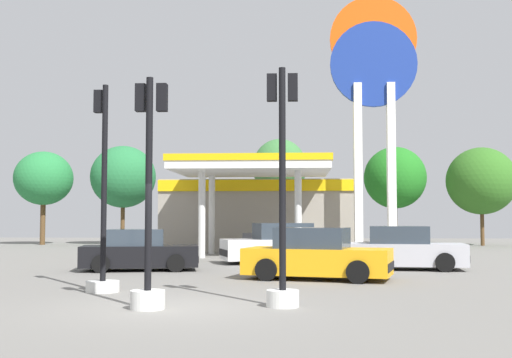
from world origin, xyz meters
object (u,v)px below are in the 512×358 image
Objects in this scene: tree_1 at (123,177)px; station_pole_sign at (374,87)px; traffic_signal_0 at (103,233)px; car_2 at (139,252)px; car_3 at (279,245)px; traffic_signal_2 at (283,217)px; traffic_signal_1 at (149,227)px; tree_4 at (481,181)px; car_1 at (317,256)px; tree_0 at (44,179)px; tree_3 at (395,178)px; tree_2 at (280,168)px; car_0 at (402,250)px.

station_pole_sign is at bearing -34.02° from tree_1.
tree_1 is at bearing 104.51° from traffic_signal_0.
car_2 is 6.13m from car_3.
station_pole_sign reaches higher than traffic_signal_2.
traffic_signal_1 is at bearing -57.31° from traffic_signal_0.
traffic_signal_1 is 33.75m from tree_4.
car_2 is 10.15m from traffic_signal_2.
tree_4 is (24.04, -0.21, -0.38)m from tree_1.
station_pole_sign is at bearing 54.72° from car_3.
traffic_signal_2 reaches higher than car_1.
tree_0 is 24.16m from tree_3.
tree_1 reaches higher than tree_0.
car_3 is 16.71m from tree_2.
station_pole_sign is at bearing 70.61° from traffic_signal_1.
tree_1 is 1.05× the size of tree_4.
car_1 is 26.62m from tree_4.
tree_2 is 13.33m from tree_4.
car_2 is at bearing -140.62° from car_3.
car_1 is 6.46m from traffic_signal_0.
tree_1 is (-8.92, 30.27, 3.00)m from traffic_signal_1.
traffic_signal_2 is 0.73× the size of tree_3.
car_3 is at bearing -45.17° from tree_0.
tree_1 reaches higher than tree_3.
traffic_signal_2 is at bearing -59.85° from tree_0.
traffic_signal_1 is (-3.56, -6.34, 0.93)m from car_1.
tree_2 is (3.67, 26.33, 3.66)m from traffic_signal_0.
tree_2 reaches higher than car_0.
car_3 is 0.94× the size of traffic_signal_0.
traffic_signal_0 is 28.52m from tree_1.
station_pole_sign reaches higher than tree_4.
tree_3 is (6.22, 25.54, 3.90)m from car_1.
car_1 is at bearing 60.71° from traffic_signal_1.
tree_2 reaches higher than car_1.
tree_1 is 1.00× the size of tree_3.
tree_0 reaches higher than car_2.
station_pole_sign is 13.96m from tree_4.
car_1 is 0.98× the size of traffic_signal_1.
car_0 is 20.05m from tree_2.
car_1 is (-3.34, -13.25, -7.76)m from station_pole_sign.
car_2 is at bearing -173.44° from car_0.
tree_3 is at bearing 77.26° from traffic_signal_2.
station_pole_sign is 2.72× the size of car_3.
station_pole_sign is 11.14m from car_3.
car_1 reaches higher than car_2.
car_2 is at bearing 155.00° from car_1.
traffic_signal_0 reaches higher than traffic_signal_2.
tree_0 reaches higher than car_0.
car_1 is 0.65× the size of tree_2.
tree_4 is (15.12, 30.06, 2.62)m from traffic_signal_1.
traffic_signal_1 is 31.70m from tree_1.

